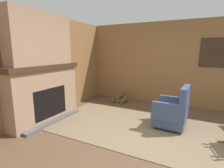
{
  "coord_description": "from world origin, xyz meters",
  "views": [
    {
      "loc": [
        0.77,
        -2.82,
        1.66
      ],
      "look_at": [
        -1.04,
        0.69,
        0.9
      ],
      "focal_mm": 28.0,
      "sensor_mm": 36.0,
      "label": 1
    }
  ],
  "objects": [
    {
      "name": "storage_case",
      "position": [
        -2.53,
        0.61,
        1.41
      ],
      "size": [
        0.16,
        0.26,
        0.14
      ],
      "color": "gray",
      "rests_on": "fireplace_hearth"
    },
    {
      "name": "wood_panel_wall_left",
      "position": [
        -2.72,
        0.0,
        1.26
      ],
      "size": [
        0.06,
        5.98,
        2.52
      ],
      "color": "olive",
      "rests_on": "ground"
    },
    {
      "name": "ground_plane",
      "position": [
        0.0,
        0.0,
        0.0
      ],
      "size": [
        14.0,
        14.0,
        0.0
      ],
      "primitive_type": "plane",
      "color": "brown"
    },
    {
      "name": "wood_panel_wall_back",
      "position": [
        0.02,
        2.72,
        1.27
      ],
      "size": [
        5.98,
        0.09,
        2.52
      ],
      "color": "olive",
      "rests_on": "ground"
    },
    {
      "name": "oil_lamp_vase",
      "position": [
        -2.53,
        -0.4,
        1.43
      ],
      "size": [
        0.1,
        0.1,
        0.25
      ],
      "color": "#99B29E",
      "rests_on": "fireplace_hearth"
    },
    {
      "name": "armchair",
      "position": [
        0.28,
        0.98,
        0.35
      ],
      "size": [
        0.69,
        0.71,
        0.93
      ],
      "rotation": [
        0.0,
        0.0,
        3.1
      ],
      "color": "#3D4C75",
      "rests_on": "ground"
    },
    {
      "name": "fireplace_hearth",
      "position": [
        -2.48,
        0.0,
        0.67
      ],
      "size": [
        0.61,
        1.9,
        1.34
      ],
      "color": "#9E7A60",
      "rests_on": "ground"
    },
    {
      "name": "decorative_plate_on_mantel",
      "position": [
        -2.55,
        0.07,
        1.46
      ],
      "size": [
        0.07,
        0.25,
        0.25
      ],
      "color": "red",
      "rests_on": "fireplace_hearth"
    },
    {
      "name": "chimney_breast",
      "position": [
        -2.49,
        0.0,
        1.92
      ],
      "size": [
        0.35,
        1.59,
        1.16
      ],
      "color": "#9E7A60",
      "rests_on": "fireplace_hearth"
    },
    {
      "name": "firewood_stack",
      "position": [
        -1.55,
        2.22,
        0.11
      ],
      "size": [
        0.46,
        0.38,
        0.28
      ],
      "rotation": [
        0.0,
        0.0,
        0.01
      ],
      "color": "brown",
      "rests_on": "ground"
    },
    {
      "name": "area_rug",
      "position": [
        -0.27,
        0.61,
        0.01
      ],
      "size": [
        4.21,
        2.11,
        0.01
      ],
      "color": "#7A664C",
      "rests_on": "ground"
    }
  ]
}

